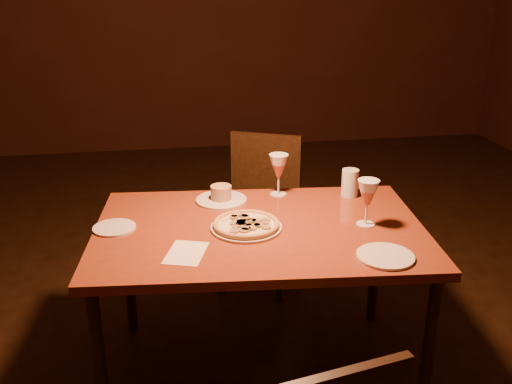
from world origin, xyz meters
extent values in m
plane|color=black|center=(0.00, 0.00, 0.00)|extent=(7.00, 7.00, 0.00)
cube|color=brown|center=(-0.19, -0.20, 0.72)|extent=(1.46, 1.02, 0.04)
cylinder|color=black|center=(-0.85, -0.53, 0.35)|extent=(0.05, 0.05, 0.70)
cylinder|color=black|center=(-0.78, 0.24, 0.35)|extent=(0.05, 0.05, 0.70)
cylinder|color=black|center=(0.41, -0.65, 0.35)|extent=(0.05, 0.05, 0.70)
cylinder|color=black|center=(0.48, 0.12, 0.35)|extent=(0.05, 0.05, 0.70)
cube|color=black|center=(-0.06, 0.61, 0.45)|extent=(0.56, 0.56, 0.04)
cube|color=black|center=(0.02, 0.78, 0.67)|extent=(0.40, 0.20, 0.40)
cylinder|color=black|center=(-0.29, 0.52, 0.22)|extent=(0.04, 0.04, 0.43)
cylinder|color=black|center=(-0.15, 0.83, 0.22)|extent=(0.04, 0.04, 0.43)
cylinder|color=black|center=(0.02, 0.38, 0.22)|extent=(0.04, 0.04, 0.43)
cylinder|color=black|center=(0.16, 0.69, 0.22)|extent=(0.04, 0.04, 0.43)
cylinder|color=silver|center=(-0.25, -0.21, 0.75)|extent=(0.30, 0.30, 0.01)
cylinder|color=beige|center=(-0.25, -0.21, 0.76)|extent=(0.27, 0.27, 0.01)
torus|color=tan|center=(-0.25, -0.21, 0.77)|extent=(0.28, 0.28, 0.02)
cylinder|color=silver|center=(-0.32, 0.11, 0.75)|extent=(0.24, 0.24, 0.01)
cylinder|color=tan|center=(-0.32, 0.11, 0.79)|extent=(0.10, 0.10, 0.07)
cylinder|color=silver|center=(0.30, 0.08, 0.81)|extent=(0.08, 0.08, 0.13)
cylinder|color=silver|center=(-0.79, -0.12, 0.75)|extent=(0.18, 0.18, 0.01)
cylinder|color=silver|center=(0.24, -0.55, 0.75)|extent=(0.22, 0.22, 0.01)
cube|color=silver|center=(-0.51, -0.39, 0.74)|extent=(0.19, 0.24, 0.00)
camera|label=1|loc=(-0.56, -2.37, 1.76)|focal=40.00mm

